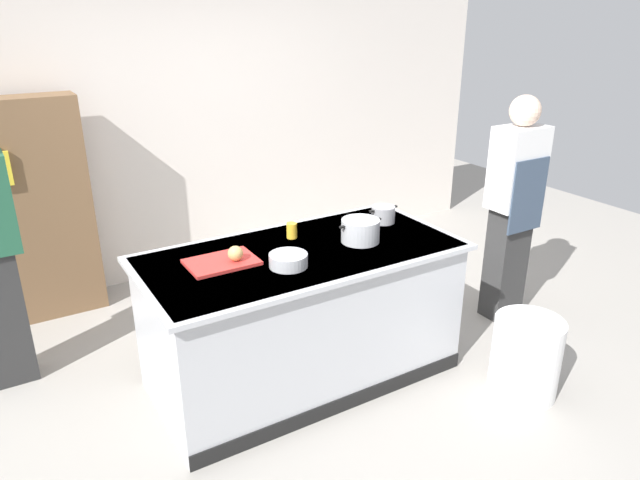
% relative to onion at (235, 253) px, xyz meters
% --- Properties ---
extents(ground_plane, '(10.00, 10.00, 0.00)m').
position_rel_onion_xyz_m(ground_plane, '(0.42, -0.03, -0.96)').
color(ground_plane, '#9E9991').
extents(back_wall, '(6.40, 0.12, 3.00)m').
position_rel_onion_xyz_m(back_wall, '(0.42, 2.07, 0.54)').
color(back_wall, silver).
rests_on(back_wall, ground_plane).
extents(counter_island, '(1.98, 0.98, 0.90)m').
position_rel_onion_xyz_m(counter_island, '(0.42, -0.03, -0.50)').
color(counter_island, '#B7BABF').
rests_on(counter_island, ground_plane).
extents(cutting_board, '(0.40, 0.28, 0.02)m').
position_rel_onion_xyz_m(cutting_board, '(-0.07, 0.04, -0.05)').
color(cutting_board, red).
rests_on(cutting_board, counter_island).
extents(onion, '(0.09, 0.09, 0.09)m').
position_rel_onion_xyz_m(onion, '(0.00, 0.00, 0.00)').
color(onion, tan).
rests_on(onion, cutting_board).
extents(stock_pot, '(0.31, 0.24, 0.15)m').
position_rel_onion_xyz_m(stock_pot, '(0.81, -0.09, 0.01)').
color(stock_pot, '#B7BABF').
rests_on(stock_pot, counter_island).
extents(sauce_pan, '(0.23, 0.16, 0.11)m').
position_rel_onion_xyz_m(sauce_pan, '(1.15, 0.12, -0.01)').
color(sauce_pan, '#99999E').
rests_on(sauce_pan, counter_island).
extents(mixing_bowl, '(0.22, 0.22, 0.08)m').
position_rel_onion_xyz_m(mixing_bowl, '(0.24, -0.19, -0.03)').
color(mixing_bowl, '#B7BABF').
rests_on(mixing_bowl, counter_island).
extents(juice_cup, '(0.07, 0.07, 0.10)m').
position_rel_onion_xyz_m(juice_cup, '(0.47, 0.19, -0.01)').
color(juice_cup, yellow).
rests_on(juice_cup, counter_island).
extents(trash_bin, '(0.42, 0.42, 0.52)m').
position_rel_onion_xyz_m(trash_bin, '(1.52, -0.91, -0.71)').
color(trash_bin, white).
rests_on(trash_bin, ground_plane).
extents(person_chef, '(0.38, 0.25, 1.72)m').
position_rel_onion_xyz_m(person_chef, '(2.18, -0.12, -0.05)').
color(person_chef, '#323232').
rests_on(person_chef, ground_plane).
extents(bookshelf, '(1.10, 0.31, 1.70)m').
position_rel_onion_xyz_m(bookshelf, '(-1.02, 1.77, -0.11)').
color(bookshelf, brown).
rests_on(bookshelf, ground_plane).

